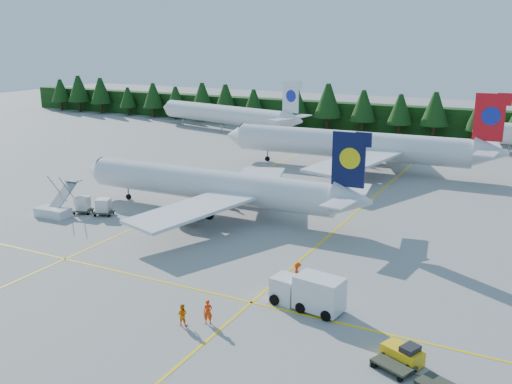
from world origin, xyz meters
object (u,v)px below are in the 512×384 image
at_px(service_truck, 307,291).
at_px(baggage_tug, 403,354).
at_px(airstairs, 55,209).
at_px(airliner_navy, 203,185).
at_px(airliner_red, 345,145).

height_order(service_truck, baggage_tug, service_truck).
bearing_deg(service_truck, airstairs, 174.65).
xyz_separation_m(service_truck, baggage_tug, (8.52, -4.49, -0.71)).
height_order(airliner_navy, airstairs, airliner_navy).
distance_m(service_truck, baggage_tug, 9.65).
bearing_deg(airliner_red, airstairs, -121.67).
bearing_deg(baggage_tug, airliner_navy, 165.66).
bearing_deg(service_truck, baggage_tug, -19.88).
xyz_separation_m(airliner_navy, airliner_red, (7.54, 29.99, 0.55)).
bearing_deg(airstairs, airliner_navy, 30.76).
height_order(airliner_navy, airliner_red, airliner_red).
relative_size(airliner_red, service_truck, 7.29).
bearing_deg(baggage_tug, service_truck, 175.37).
relative_size(airliner_red, baggage_tug, 15.11).
distance_m(airliner_red, service_truck, 49.93).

